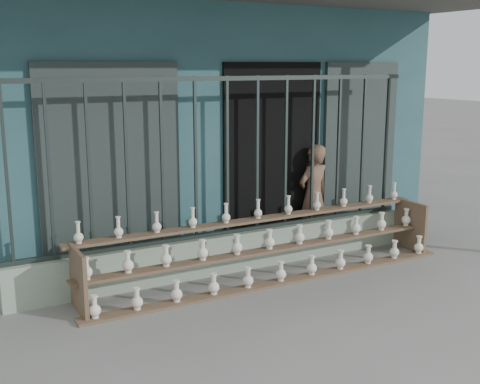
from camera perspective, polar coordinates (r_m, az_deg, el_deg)
ground at (r=6.07m, az=4.63°, el=-11.02°), size 60.00×60.00×0.00m
workshop_building at (r=9.44m, az=-9.52°, el=7.28°), size 7.40×6.60×3.21m
parapet_wall at (r=7.04m, az=-1.18°, el=-5.73°), size 5.00×0.20×0.45m
security_fence at (r=6.79m, az=-1.22°, el=3.35°), size 5.00×0.04×1.80m
shelf_rack at (r=6.81m, az=2.84°, el=-5.19°), size 4.50×0.68×0.85m
elderly_woman at (r=7.95m, az=6.96°, el=-0.36°), size 0.55×0.42×1.36m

